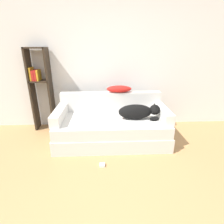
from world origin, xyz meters
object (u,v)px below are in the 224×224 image
at_px(dog, 139,112).
at_px(throw_pillow, 119,89).
at_px(couch, 112,130).
at_px(laptop, 103,118).
at_px(bookshelf, 40,86).
at_px(power_adapter, 102,165).

bearing_deg(dog, throw_pillow, 123.66).
bearing_deg(couch, throw_pillow, 68.72).
height_order(couch, dog, dog).
distance_m(couch, laptop, 0.28).
distance_m(bookshelf, power_adapter, 1.95).
bearing_deg(laptop, couch, 9.69).
height_order(laptop, throw_pillow, throw_pillow).
relative_size(dog, power_adapter, 9.43).
xyz_separation_m(couch, power_adapter, (-0.17, -0.71, -0.20)).
distance_m(laptop, bookshelf, 1.41).
bearing_deg(dog, power_adapter, -132.96).
relative_size(throw_pillow, bookshelf, 0.29).
relative_size(dog, bookshelf, 0.45).
bearing_deg(dog, laptop, 177.60).
bearing_deg(power_adapter, bookshelf, 132.18).
height_order(couch, power_adapter, couch).
height_order(dog, bookshelf, bookshelf).
distance_m(dog, throw_pillow, 0.61).
relative_size(couch, dog, 2.72).
distance_m(couch, power_adapter, 0.76).
bearing_deg(bookshelf, throw_pillow, -7.00).
height_order(dog, laptop, dog).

